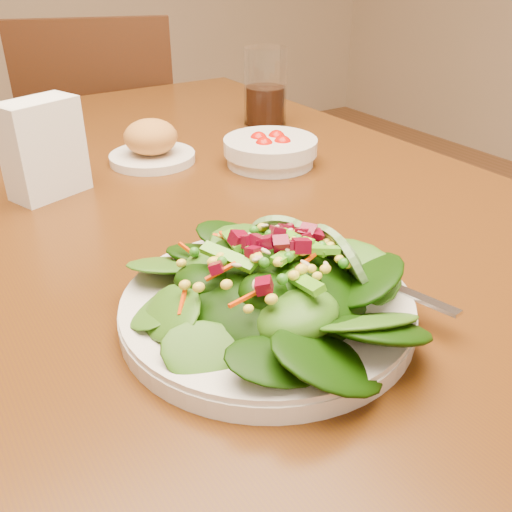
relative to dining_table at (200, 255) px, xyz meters
name	(u,v)px	position (x,y,z in m)	size (l,w,h in m)	color
dining_table	(200,255)	(0.00, 0.00, 0.00)	(0.90, 1.40, 0.75)	#472508
chair_far	(108,167)	(0.16, 0.90, -0.16)	(0.54, 0.54, 0.91)	black
salad_plate	(276,289)	(-0.08, -0.32, 0.13)	(0.29, 0.29, 0.08)	silver
bread_plate	(151,145)	(0.01, 0.17, 0.13)	(0.14, 0.14, 0.07)	silver
tomato_bowl	(270,150)	(0.17, 0.05, 0.12)	(0.16, 0.16, 0.05)	silver
drinking_glass	(265,92)	(0.29, 0.26, 0.17)	(0.09, 0.09, 0.15)	silver
napkin_holder	(43,146)	(-0.18, 0.12, 0.17)	(0.12, 0.09, 0.14)	white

